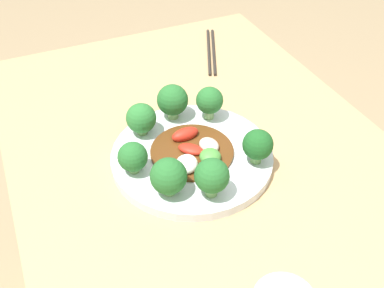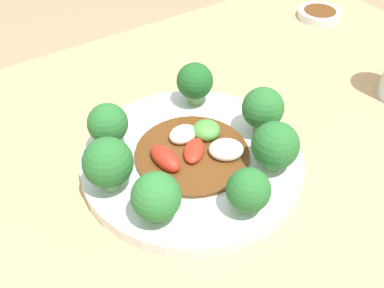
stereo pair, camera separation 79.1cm
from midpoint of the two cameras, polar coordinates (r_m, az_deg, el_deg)
name	(u,v)px [view 1 (the left image)]	position (r m, az deg, el deg)	size (l,w,h in m)	color
table	(210,287)	(0.93, 18.33, -32.41)	(1.08, 0.68, 0.77)	tan
plate	(192,156)	(0.58, 22.12, -19.10)	(0.29, 0.29, 0.02)	silver
broccoli_northwest	(210,101)	(0.61, 23.40, -8.16)	(0.05, 0.05, 0.07)	#89B76B
broccoli_south	(133,157)	(0.50, 13.68, -22.42)	(0.05, 0.05, 0.06)	#89B76B
broccoli_east	(212,176)	(0.51, 30.62, -25.08)	(0.06, 0.06, 0.07)	#70A356
broccoli_southeast	(169,177)	(0.49, 22.69, -26.40)	(0.06, 0.06, 0.07)	#89B76B
broccoli_west	(173,100)	(0.59, 16.98, -8.34)	(0.06, 0.06, 0.07)	#89B76B
broccoli_northeast	(258,145)	(0.58, 34.54, -16.88)	(0.05, 0.05, 0.06)	#70A356
broccoli_southwest	(141,118)	(0.55, 12.32, -12.81)	(0.06, 0.06, 0.06)	#70A356
stirfry_center	(194,151)	(0.57, 23.07, -18.52)	(0.15, 0.15, 0.02)	#5B3314
chopsticks	(211,51)	(0.85, 17.45, 4.07)	(0.21, 0.11, 0.01)	#2D2823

